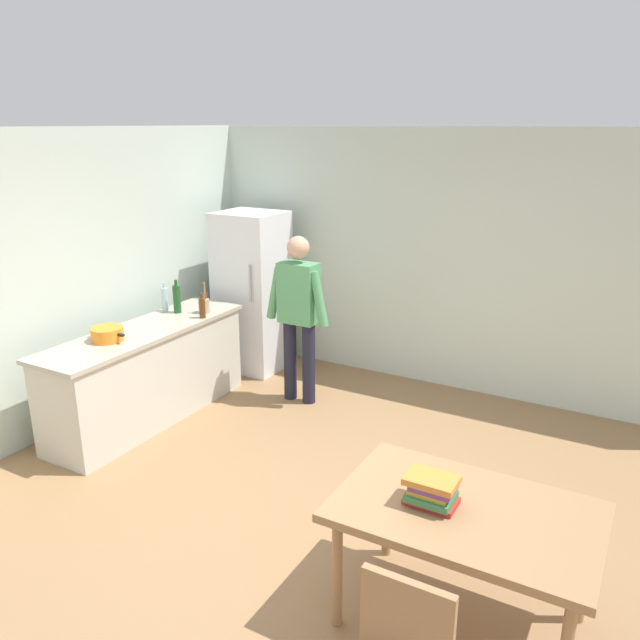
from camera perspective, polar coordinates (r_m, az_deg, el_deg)
ground_plane at (r=4.74m, az=-3.62°, el=-17.75°), size 14.00×14.00×0.00m
wall_back at (r=6.73m, az=10.16°, el=5.35°), size 6.40×0.12×2.70m
wall_left at (r=6.01m, az=-24.13°, el=2.63°), size 0.12×5.60×2.70m
kitchen_counter at (r=6.21m, az=-15.35°, el=-4.72°), size 0.64×2.20×0.90m
refrigerator at (r=7.17m, az=-6.16°, el=2.56°), size 0.70×0.67×1.80m
person at (r=6.20m, az=-1.95°, el=1.02°), size 0.70×0.22×1.70m
dining_table at (r=3.66m, az=13.06°, el=-17.30°), size 1.40×0.90×0.75m
cooking_pot at (r=5.82m, az=-18.72°, el=-1.22°), size 0.40×0.28×0.12m
utensil_jar at (r=6.42m, az=-10.46°, el=1.32°), size 0.11×0.11×0.32m
bottle_wine_green at (r=6.47m, az=-12.84°, el=1.91°), size 0.08×0.08×0.34m
bottle_water_clear at (r=6.55m, az=-13.89°, el=1.86°), size 0.07×0.07×0.30m
bottle_beer_brown at (r=6.25m, az=-10.63°, el=1.13°), size 0.06×0.06×0.26m
book_stack at (r=3.57m, az=10.07°, el=-14.98°), size 0.28×0.20×0.17m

